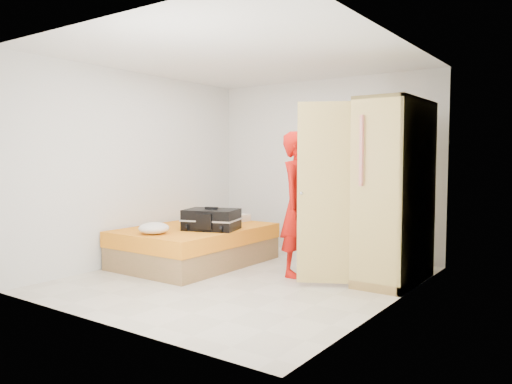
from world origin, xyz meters
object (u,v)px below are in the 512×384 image
Objects in this scene: bed at (195,245)px; suitcase at (211,220)px; round_cushion at (154,228)px; person at (299,204)px; wardrobe at (389,196)px.

bed is 2.50× the size of suitcase.
suitcase is at bearing 63.99° from round_cushion.
suitcase is at bearing -8.44° from bed.
bed is 1.15× the size of person.
person is at bearing 33.38° from round_cushion.
person is at bearing -3.78° from suitcase.
bed is at bearing 153.66° from suitcase.
bed is 1.63m from person.
suitcase is 2.15× the size of round_cushion.
bed is at bearing 96.53° from person.
person is 2.18× the size of suitcase.
person reaches higher than bed.
person is (-1.02, -0.30, -0.12)m from wardrobe.
wardrobe is 1.19× the size of person.
bed is 0.96× the size of wardrobe.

